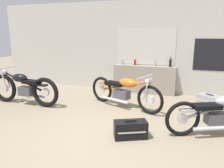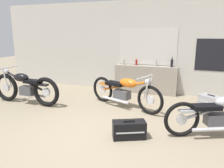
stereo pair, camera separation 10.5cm
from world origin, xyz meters
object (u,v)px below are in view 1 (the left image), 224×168
at_px(motorcycle_silver, 221,113).
at_px(hard_case_silver, 209,101).
at_px(hard_case_black, 131,129).
at_px(bottle_left_center, 135,62).
at_px(bottle_right_center, 170,62).
at_px(motorcycle_black, 24,88).
at_px(bottle_leftmost, 122,61).
at_px(motorcycle_orange, 124,91).
at_px(bottle_center, 155,62).

distance_m(motorcycle_silver, hard_case_silver, 1.68).
bearing_deg(hard_case_silver, hard_case_black, -122.52).
bearing_deg(bottle_left_center, hard_case_silver, -19.96).
relative_size(bottle_left_center, motorcycle_silver, 0.11).
xyz_separation_m(bottle_right_center, motorcycle_black, (-3.51, -2.12, -0.55)).
bearing_deg(motorcycle_black, bottle_leftmost, 45.62).
xyz_separation_m(bottle_left_center, hard_case_black, (0.65, -3.11, -0.79)).
distance_m(bottle_leftmost, motorcycle_orange, 1.66).
bearing_deg(motorcycle_black, hard_case_black, -17.18).
bearing_deg(hard_case_silver, motorcycle_orange, -158.99).
bearing_deg(bottle_left_center, bottle_center, 0.00).
bearing_deg(bottle_leftmost, bottle_right_center, 1.17).
distance_m(bottle_left_center, motorcycle_silver, 3.31).
bearing_deg(hard_case_black, hard_case_silver, 57.48).
xyz_separation_m(bottle_leftmost, hard_case_silver, (2.53, -0.71, -0.81)).
height_order(bottle_left_center, motorcycle_black, bottle_left_center).
height_order(motorcycle_silver, hard_case_silver, motorcycle_silver).
distance_m(bottle_center, motorcycle_black, 3.77).
bearing_deg(bottle_center, motorcycle_orange, -108.44).
relative_size(motorcycle_orange, hard_case_black, 3.22).
distance_m(bottle_right_center, hard_case_silver, 1.55).
distance_m(bottle_leftmost, motorcycle_silver, 3.54).
bearing_deg(bottle_center, bottle_right_center, -4.14).
bearing_deg(hard_case_silver, motorcycle_black, -163.23).
xyz_separation_m(bottle_left_center, motorcycle_orange, (0.09, -1.56, -0.52)).
xyz_separation_m(motorcycle_black, hard_case_silver, (4.58, 1.38, -0.30)).
bearing_deg(motorcycle_silver, bottle_leftmost, 137.27).
xyz_separation_m(motorcycle_black, motorcycle_orange, (2.53, 0.59, -0.01)).
height_order(bottle_leftmost, hard_case_silver, bottle_leftmost).
bearing_deg(bottle_leftmost, motorcycle_black, -134.38).
xyz_separation_m(motorcycle_silver, motorcycle_orange, (-2.09, 0.87, 0.01)).
xyz_separation_m(bottle_leftmost, bottle_left_center, (0.40, 0.06, -0.01)).
bearing_deg(bottle_right_center, bottle_left_center, 178.21).
relative_size(bottle_center, bottle_right_center, 0.82).
height_order(motorcycle_black, motorcycle_orange, motorcycle_black).
distance_m(motorcycle_black, motorcycle_orange, 2.60).
xyz_separation_m(motorcycle_black, hard_case_black, (3.09, -0.96, -0.28)).
bearing_deg(bottle_leftmost, motorcycle_orange, -72.22).
xyz_separation_m(bottle_center, motorcycle_black, (-3.05, -2.16, -0.52)).
distance_m(bottle_left_center, hard_case_black, 3.28).
relative_size(bottle_leftmost, motorcycle_black, 0.11).
height_order(bottle_center, hard_case_black, bottle_center).
bearing_deg(bottle_leftmost, hard_case_silver, -15.71).
relative_size(motorcycle_silver, motorcycle_orange, 0.95).
relative_size(bottle_center, hard_case_black, 0.38).
height_order(bottle_leftmost, hard_case_black, bottle_leftmost).
bearing_deg(hard_case_black, motorcycle_silver, 23.87).
height_order(bottle_leftmost, motorcycle_black, bottle_leftmost).
relative_size(bottle_center, motorcycle_silver, 0.12).
distance_m(bottle_center, motorcycle_silver, 2.95).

